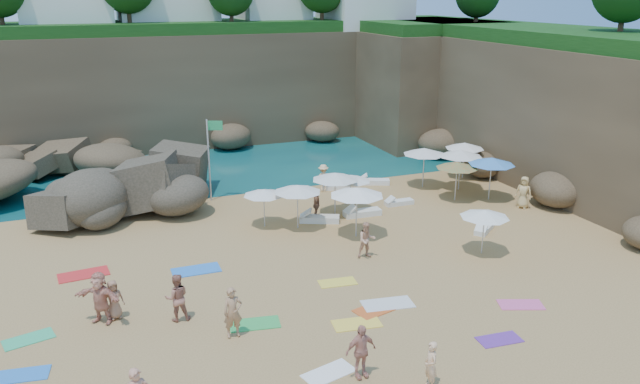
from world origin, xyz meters
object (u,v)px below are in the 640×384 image
object	(u,v)px
parasol_0	(264,192)
person_stand_4	(524,192)
person_stand_3	(317,205)
lounger_0	(336,187)
parasol_1	(335,176)
person_stand_1	(177,298)
parasol_2	(424,151)
flag_pole	(211,149)
person_stand_5	(52,207)
person_stand_2	(323,178)
person_stand_6	(431,365)
rock_outcrop	(127,212)

from	to	relation	value
parasol_0	person_stand_4	xyz separation A→B (m)	(13.43, -2.35, -0.88)
person_stand_3	person_stand_4	distance (m)	10.99
lounger_0	person_stand_4	world-z (taller)	person_stand_4
parasol_1	person_stand_4	size ratio (longest dim) A/B	1.39
lounger_0	person_stand_1	bearing A→B (deg)	-121.12
parasol_1	lounger_0	size ratio (longest dim) A/B	1.43
parasol_2	flag_pole	bearing A→B (deg)	170.14
person_stand_5	person_stand_3	bearing A→B (deg)	-36.84
person_stand_1	lounger_0	bearing A→B (deg)	-128.55
person_stand_2	person_stand_4	xyz separation A→B (m)	(8.72, -6.48, 0.07)
person_stand_4	person_stand_6	distance (m)	17.38
flag_pole	person_stand_5	size ratio (longest dim) A/B	2.68
person_stand_4	person_stand_5	xyz separation A→B (m)	(-23.01, 6.51, -0.02)
parasol_2	lounger_0	world-z (taller)	parasol_2
rock_outcrop	person_stand_3	xyz separation A→B (m)	(8.78, -4.56, 0.77)
parasol_2	person_stand_5	size ratio (longest dim) A/B	1.47
parasol_1	person_stand_4	world-z (taller)	parasol_1
person_stand_5	person_stand_6	xyz separation A→B (m)	(10.29, -18.35, -0.10)
parasol_1	person_stand_3	distance (m)	1.71
lounger_0	rock_outcrop	bearing A→B (deg)	-170.02
flag_pole	person_stand_3	xyz separation A→B (m)	(4.16, -4.88, -2.09)
parasol_1	parasol_0	bearing A→B (deg)	-176.56
rock_outcrop	person_stand_5	bearing A→B (deg)	-173.62
rock_outcrop	parasol_2	bearing A→B (deg)	-6.07
parasol_0	person_stand_3	xyz separation A→B (m)	(2.70, -0.02, -0.96)
person_stand_6	parasol_2	bearing A→B (deg)	157.55
person_stand_1	person_stand_5	size ratio (longest dim) A/B	1.03
parasol_0	person_stand_5	distance (m)	10.47
parasol_1	person_stand_1	xyz separation A→B (m)	(-9.19, -7.86, -1.20)
flag_pole	parasol_2	world-z (taller)	flag_pole
flag_pole	parasol_0	world-z (taller)	flag_pole
rock_outcrop	person_stand_5	size ratio (longest dim) A/B	4.53
lounger_0	person_stand_3	xyz separation A→B (m)	(-2.85, -4.24, 0.64)
parasol_2	person_stand_6	bearing A→B (deg)	-119.75
parasol_1	person_stand_3	size ratio (longest dim) A/B	1.54
person_stand_1	person_stand_5	distance (m)	12.51
flag_pole	parasol_1	world-z (taller)	flag_pole
parasol_1	flag_pole	bearing A→B (deg)	138.61
flag_pole	parasol_0	distance (m)	5.20
person_stand_5	person_stand_6	world-z (taller)	person_stand_5
rock_outcrop	parasol_0	bearing A→B (deg)	-36.81
rock_outcrop	parasol_1	distance (m)	10.98
parasol_2	person_stand_3	world-z (taller)	parasol_2
flag_pole	person_stand_1	xyz separation A→B (m)	(-3.93, -12.49, -2.00)
rock_outcrop	person_stand_5	xyz separation A→B (m)	(-3.49, -0.39, 0.84)
person_stand_3	person_stand_6	distance (m)	14.32
person_stand_4	person_stand_6	xyz separation A→B (m)	(-12.72, -11.84, -0.12)
flag_pole	person_stand_6	xyz separation A→B (m)	(2.17, -19.05, -2.13)
parasol_2	person_stand_1	bearing A→B (deg)	-146.62
person_stand_4	person_stand_6	world-z (taller)	person_stand_4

